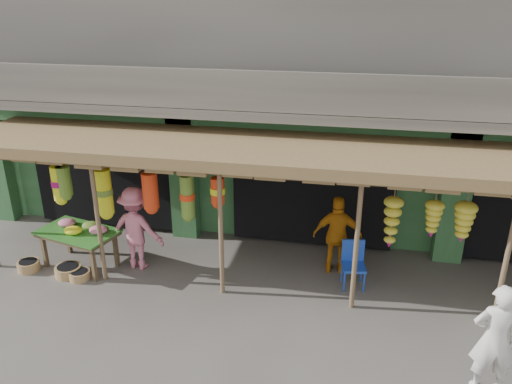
% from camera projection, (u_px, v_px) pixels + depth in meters
% --- Properties ---
extents(ground, '(80.00, 80.00, 0.00)m').
position_uv_depth(ground, '(299.00, 295.00, 9.75)').
color(ground, '#514C47').
rests_on(ground, ground).
extents(building, '(16.40, 6.80, 7.00)m').
position_uv_depth(building, '(326.00, 80.00, 12.90)').
color(building, gray).
rests_on(building, ground).
extents(awning, '(14.00, 2.70, 2.79)m').
position_uv_depth(awning, '(303.00, 156.00, 9.53)').
color(awning, brown).
rests_on(awning, ground).
extents(flower_table, '(1.82, 1.33, 0.98)m').
position_uv_depth(flower_table, '(79.00, 233.00, 10.49)').
color(flower_table, '#4F3F28').
rests_on(flower_table, ground).
extents(blue_chair, '(0.52, 0.53, 0.95)m').
position_uv_depth(blue_chair, '(353.00, 261.00, 9.91)').
color(blue_chair, '#1C42B6').
rests_on(blue_chair, ground).
extents(basket_left, '(0.44, 0.44, 0.18)m').
position_uv_depth(basket_left, '(80.00, 275.00, 10.25)').
color(basket_left, olive).
rests_on(basket_left, ground).
extents(basket_mid, '(0.70, 0.70, 0.21)m').
position_uv_depth(basket_mid, '(68.00, 271.00, 10.39)').
color(basket_mid, olive).
rests_on(basket_mid, ground).
extents(basket_right, '(0.51, 0.51, 0.21)m').
position_uv_depth(basket_right, '(29.00, 266.00, 10.57)').
color(basket_right, '#A78B4E').
rests_on(basket_right, ground).
extents(person_front, '(0.67, 0.45, 1.80)m').
position_uv_depth(person_front, '(495.00, 340.00, 7.12)').
color(person_front, silver).
rests_on(person_front, ground).
extents(person_vendor, '(1.02, 0.48, 1.71)m').
position_uv_depth(person_vendor, '(337.00, 235.00, 10.24)').
color(person_vendor, '#C37212').
rests_on(person_vendor, ground).
extents(person_shopper, '(1.26, 0.83, 1.82)m').
position_uv_depth(person_shopper, '(136.00, 228.00, 10.41)').
color(person_shopper, '#CC6C83').
rests_on(person_shopper, ground).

